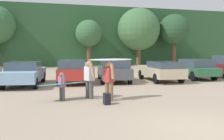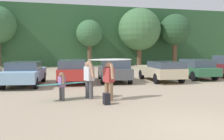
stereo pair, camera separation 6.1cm
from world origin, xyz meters
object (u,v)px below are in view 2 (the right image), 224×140
at_px(parked_car_champagne, 161,70).
at_px(surfboard_white, 111,60).
at_px(parked_car_red, 73,70).
at_px(parked_car_dark_gray, 114,70).
at_px(backpack_dropped, 107,99).
at_px(parked_car_sky_blue, 25,73).
at_px(person_child, 62,85).
at_px(surfboard_teal, 63,84).
at_px(person_companion, 89,77).
at_px(parked_car_forest_green, 194,68).
at_px(person_adult, 109,79).

height_order(parked_car_champagne, surfboard_white, surfboard_white).
relative_size(parked_car_red, parked_car_dark_gray, 1.01).
height_order(parked_car_red, backpack_dropped, parked_car_red).
xyz_separation_m(parked_car_sky_blue, parked_car_champagne, (8.86, -0.40, -0.01)).
bearing_deg(person_child, parked_car_red, -123.47).
bearing_deg(backpack_dropped, surfboard_teal, 137.60).
height_order(parked_car_dark_gray, person_companion, person_companion).
distance_m(parked_car_sky_blue, backpack_dropped, 7.47).
height_order(person_companion, surfboard_white, surfboard_white).
height_order(parked_car_red, parked_car_forest_green, parked_car_red).
bearing_deg(parked_car_dark_gray, person_companion, 163.05).
bearing_deg(parked_car_red, person_companion, -170.83).
bearing_deg(person_adult, parked_car_dark_gray, -129.72).
height_order(parked_car_dark_gray, surfboard_teal, parked_car_dark_gray).
xyz_separation_m(person_child, person_companion, (1.22, 0.12, 0.27)).
height_order(parked_car_sky_blue, parked_car_champagne, parked_car_sky_blue).
relative_size(parked_car_sky_blue, surfboard_teal, 2.07).
xyz_separation_m(parked_car_sky_blue, person_adult, (3.61, -5.95, 0.18)).
height_order(person_child, person_companion, person_companion).
xyz_separation_m(parked_car_dark_gray, person_companion, (-2.81, -5.54, 0.16)).
bearing_deg(parked_car_forest_green, person_adult, 131.09).
bearing_deg(parked_car_sky_blue, person_adult, -139.12).
bearing_deg(person_companion, person_child, -15.44).
height_order(parked_car_forest_green, surfboard_teal, parked_car_forest_green).
relative_size(parked_car_dark_gray, surfboard_teal, 1.92).
xyz_separation_m(surfboard_white, surfboard_teal, (-1.99, 0.59, -1.05)).
xyz_separation_m(person_companion, surfboard_teal, (-1.17, -0.00, -0.25)).
relative_size(parked_car_forest_green, person_adult, 2.86).
xyz_separation_m(person_adult, surfboard_white, (0.11, 0.13, 0.81)).
bearing_deg(parked_car_champagne, person_adult, 140.38).
distance_m(parked_car_dark_gray, surfboard_teal, 6.83).
xyz_separation_m(parked_car_forest_green, person_child, (-10.26, -5.78, -0.08)).
relative_size(parked_car_dark_gray, parked_car_forest_green, 0.96).
height_order(parked_car_sky_blue, person_child, parked_car_sky_blue).
relative_size(parked_car_champagne, backpack_dropped, 10.11).
distance_m(person_adult, surfboard_teal, 2.02).
height_order(person_adult, surfboard_teal, person_adult).
distance_m(surfboard_white, backpack_dropped, 1.79).
bearing_deg(surfboard_teal, person_adult, 141.08).
height_order(parked_car_forest_green, surfboard_white, surfboard_white).
bearing_deg(surfboard_white, parked_car_forest_green, -147.77).
relative_size(parked_car_sky_blue, person_child, 4.08).
height_order(parked_car_red, parked_car_dark_gray, parked_car_red).
height_order(parked_car_champagne, backpack_dropped, parked_car_champagne).
bearing_deg(backpack_dropped, person_companion, 105.78).
height_order(person_adult, surfboard_white, surfboard_white).
xyz_separation_m(parked_car_red, person_adult, (0.66, -6.35, 0.12)).
bearing_deg(person_child, person_adult, 141.65).
height_order(parked_car_red, surfboard_teal, parked_car_red).
bearing_deg(surfboard_white, parked_car_dark_gray, -112.98).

